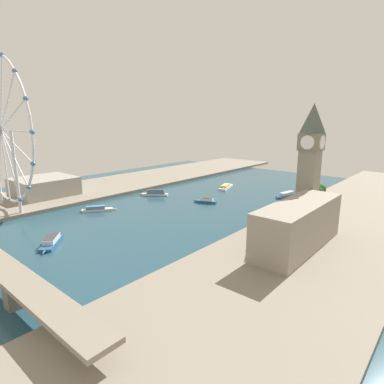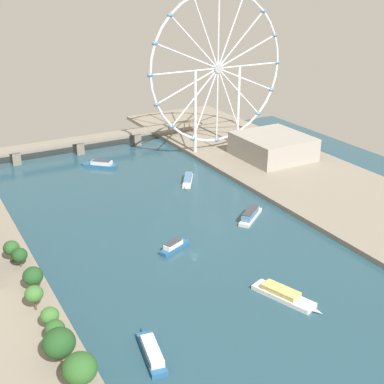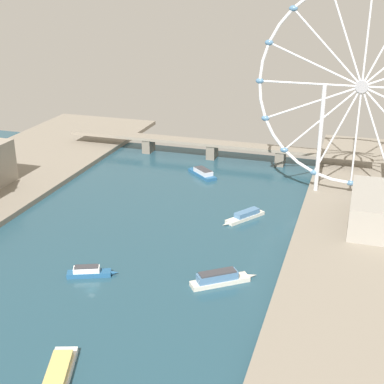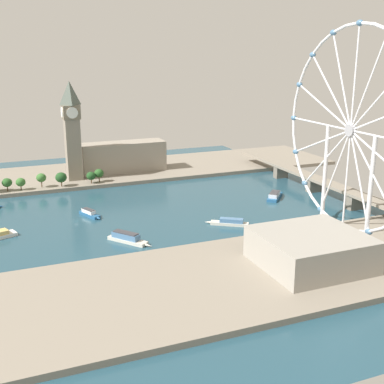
% 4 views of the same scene
% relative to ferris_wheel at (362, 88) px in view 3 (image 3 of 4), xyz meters
% --- Properties ---
extents(ground_plane, '(404.78, 404.78, 0.00)m').
position_rel_ferris_wheel_xyz_m(ground_plane, '(-96.29, -134.93, -64.10)').
color(ground_plane, '#234756').
extents(ferris_wheel, '(115.59, 3.20, 118.98)m').
position_rel_ferris_wheel_xyz_m(ferris_wheel, '(0.00, 0.00, 0.00)').
color(ferris_wheel, silver).
rests_on(ferris_wheel, riverbank_right).
extents(river_bridge, '(216.78, 12.37, 11.85)m').
position_rel_ferris_wheel_xyz_m(river_bridge, '(-96.29, 49.03, -54.85)').
color(river_bridge, gray).
rests_on(river_bridge, ground_plane).
extents(tour_boat_0, '(21.49, 11.51, 4.71)m').
position_rel_ferris_wheel_xyz_m(tour_boat_0, '(-102.30, -124.70, -62.21)').
color(tour_boat_0, '#235684').
rests_on(tour_boat_0, ground_plane).
extents(tour_boat_2, '(18.66, 25.44, 4.41)m').
position_rel_ferris_wheel_xyz_m(tour_boat_2, '(-51.30, -46.27, -62.29)').
color(tour_boat_2, beige).
rests_on(tour_boat_2, ground_plane).
extents(tour_boat_3, '(24.07, 22.63, 4.94)m').
position_rel_ferris_wheel_xyz_m(tour_boat_3, '(-92.28, 11.53, -62.08)').
color(tour_boat_3, '#235684').
rests_on(tour_boat_3, ground_plane).
extents(tour_boat_4, '(16.54, 33.78, 4.39)m').
position_rel_ferris_wheel_xyz_m(tour_boat_4, '(-81.03, -186.83, -62.31)').
color(tour_boat_4, white).
rests_on(tour_boat_4, ground_plane).
extents(tour_boat_5, '(26.13, 20.85, 5.89)m').
position_rel_ferris_wheel_xyz_m(tour_boat_5, '(-47.34, -113.98, -61.63)').
color(tour_boat_5, beige).
rests_on(tour_boat_5, ground_plane).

